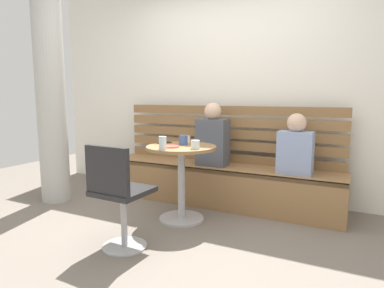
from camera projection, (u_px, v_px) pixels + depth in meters
ground at (163, 244)px, 2.79m from camera, size 8.00×8.00×0.00m
back_wall at (233, 77)px, 4.03m from camera, size 5.20×0.10×2.90m
concrete_pillar at (50, 80)px, 3.77m from camera, size 0.32×0.32×2.80m
booth_bench at (218, 184)px, 3.81m from camera, size 2.70×0.52×0.44m
booth_backrest at (227, 134)px, 3.95m from camera, size 2.65×0.04×0.66m
cafe_table at (181, 168)px, 3.26m from camera, size 0.68×0.68×0.74m
white_chair at (118, 194)px, 2.60m from camera, size 0.42×0.42×0.85m
person_adult at (213, 138)px, 3.76m from camera, size 0.34×0.22×0.70m
person_child_left at (296, 147)px, 3.36m from camera, size 0.34×0.22×0.61m
cup_glass_short at (195, 145)px, 3.04m from camera, size 0.08×0.08×0.08m
cup_glass_tall at (163, 143)px, 3.00m from camera, size 0.07×0.07×0.12m
cup_ceramic_white at (186, 139)px, 3.46m from camera, size 0.08×0.08×0.07m
cup_mug_blue at (183, 140)px, 3.30m from camera, size 0.08×0.08×0.09m
plate_small at (170, 146)px, 3.16m from camera, size 0.17×0.17×0.01m
phone_on_table at (165, 143)px, 3.42m from camera, size 0.10×0.15×0.01m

